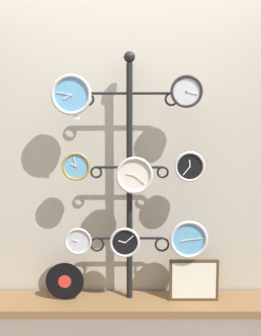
{
  "coord_description": "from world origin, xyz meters",
  "views": [
    {
      "loc": [
        0.01,
        -2.53,
        1.4
      ],
      "look_at": [
        0.0,
        0.36,
        1.08
      ],
      "focal_mm": 42.0,
      "sensor_mm": 36.0,
      "label": 1
    }
  ],
  "objects_px": {
    "clock_top_right": "(188,91)",
    "clock_bottom_left": "(79,241)",
    "display_stand": "(131,211)",
    "clock_middle_right": "(191,167)",
    "vinyl_record": "(66,281)",
    "picture_frame": "(195,280)",
    "clock_top_left": "(72,95)",
    "clock_bottom_right": "(190,239)",
    "clock_middle_left": "(77,166)",
    "clock_bottom_center": "(126,242)",
    "clock_middle_center": "(136,175)"
  },
  "relations": [
    {
      "from": "clock_middle_right",
      "to": "clock_top_right",
      "type": "bearing_deg",
      "value": -171.89
    },
    {
      "from": "display_stand",
      "to": "clock_bottom_right",
      "type": "bearing_deg",
      "value": -12.28
    },
    {
      "from": "clock_top_right",
      "to": "picture_frame",
      "type": "height_order",
      "value": "clock_top_right"
    },
    {
      "from": "clock_top_right",
      "to": "clock_bottom_right",
      "type": "bearing_deg",
      "value": -29.44
    },
    {
      "from": "clock_top_left",
      "to": "clock_bottom_left",
      "type": "relative_size",
      "value": 1.43
    },
    {
      "from": "clock_bottom_center",
      "to": "clock_middle_right",
      "type": "bearing_deg",
      "value": 4.04
    },
    {
      "from": "clock_middle_left",
      "to": "clock_bottom_left",
      "type": "bearing_deg",
      "value": -11.22
    },
    {
      "from": "display_stand",
      "to": "clock_middle_right",
      "type": "bearing_deg",
      "value": -9.45
    },
    {
      "from": "display_stand",
      "to": "clock_top_left",
      "type": "bearing_deg",
      "value": -165.27
    },
    {
      "from": "display_stand",
      "to": "vinyl_record",
      "type": "distance_m",
      "value": 0.74
    },
    {
      "from": "display_stand",
      "to": "clock_bottom_left",
      "type": "height_order",
      "value": "display_stand"
    },
    {
      "from": "clock_top_right",
      "to": "clock_middle_left",
      "type": "distance_m",
      "value": 0.97
    },
    {
      "from": "display_stand",
      "to": "clock_middle_right",
      "type": "xyz_separation_m",
      "value": [
        0.44,
        -0.07,
        0.35
      ]
    },
    {
      "from": "vinyl_record",
      "to": "picture_frame",
      "type": "xyz_separation_m",
      "value": [
        0.99,
        -0.01,
        0.01
      ]
    },
    {
      "from": "clock_top_left",
      "to": "clock_bottom_center",
      "type": "xyz_separation_m",
      "value": [
        0.38,
        0.0,
        -1.08
      ]
    },
    {
      "from": "clock_bottom_center",
      "to": "clock_middle_center",
      "type": "bearing_deg",
      "value": -6.24
    },
    {
      "from": "clock_top_right",
      "to": "picture_frame",
      "type": "bearing_deg",
      "value": 12.77
    },
    {
      "from": "clock_top_right",
      "to": "clock_bottom_left",
      "type": "relative_size",
      "value": 1.15
    },
    {
      "from": "clock_top_left",
      "to": "clock_middle_left",
      "type": "height_order",
      "value": "clock_top_left"
    },
    {
      "from": "clock_bottom_center",
      "to": "clock_bottom_right",
      "type": "bearing_deg",
      "value": 1.36
    },
    {
      "from": "clock_middle_left",
      "to": "clock_bottom_right",
      "type": "bearing_deg",
      "value": -1.24
    },
    {
      "from": "clock_top_right",
      "to": "clock_middle_left",
      "type": "xyz_separation_m",
      "value": [
        -0.8,
        0.0,
        -0.54
      ]
    },
    {
      "from": "clock_middle_right",
      "to": "vinyl_record",
      "type": "height_order",
      "value": "clock_middle_right"
    },
    {
      "from": "vinyl_record",
      "to": "clock_top_left",
      "type": "bearing_deg",
      "value": -36.81
    },
    {
      "from": "clock_middle_right",
      "to": "clock_bottom_center",
      "type": "distance_m",
      "value": 0.74
    },
    {
      "from": "clock_bottom_center",
      "to": "clock_bottom_left",
      "type": "bearing_deg",
      "value": 175.42
    },
    {
      "from": "clock_middle_center",
      "to": "clock_bottom_left",
      "type": "height_order",
      "value": "clock_middle_center"
    },
    {
      "from": "clock_top_left",
      "to": "clock_bottom_right",
      "type": "bearing_deg",
      "value": 0.85
    },
    {
      "from": "clock_middle_right",
      "to": "clock_middle_left",
      "type": "bearing_deg",
      "value": -179.7
    },
    {
      "from": "clock_top_left",
      "to": "picture_frame",
      "type": "relative_size",
      "value": 0.77
    },
    {
      "from": "vinyl_record",
      "to": "clock_bottom_right",
      "type": "bearing_deg",
      "value": -2.99
    },
    {
      "from": "clock_bottom_left",
      "to": "clock_bottom_right",
      "type": "xyz_separation_m",
      "value": [
        0.83,
        -0.02,
        0.02
      ]
    },
    {
      "from": "clock_bottom_left",
      "to": "vinyl_record",
      "type": "height_order",
      "value": "clock_bottom_left"
    },
    {
      "from": "display_stand",
      "to": "clock_top_right",
      "type": "distance_m",
      "value": 0.98
    },
    {
      "from": "clock_top_left",
      "to": "picture_frame",
      "type": "height_order",
      "value": "clock_top_left"
    },
    {
      "from": "display_stand",
      "to": "clock_top_left",
      "type": "xyz_separation_m",
      "value": [
        -0.41,
        -0.11,
        0.87
      ]
    },
    {
      "from": "display_stand",
      "to": "clock_bottom_center",
      "type": "relative_size",
      "value": 8.52
    },
    {
      "from": "display_stand",
      "to": "clock_top_right",
      "type": "xyz_separation_m",
      "value": [
        0.41,
        -0.08,
        0.89
      ]
    },
    {
      "from": "clock_middle_left",
      "to": "clock_bottom_center",
      "type": "distance_m",
      "value": 0.67
    },
    {
      "from": "clock_top_right",
      "to": "clock_bottom_left",
      "type": "xyz_separation_m",
      "value": [
        -0.79,
        -0.0,
        -1.11
      ]
    },
    {
      "from": "clock_top_left",
      "to": "vinyl_record",
      "type": "bearing_deg",
      "value": 143.19
    },
    {
      "from": "display_stand",
      "to": "clock_bottom_left",
      "type": "relative_size",
      "value": 9.47
    },
    {
      "from": "clock_top_left",
      "to": "clock_bottom_left",
      "type": "bearing_deg",
      "value": 44.03
    },
    {
      "from": "clock_bottom_right",
      "to": "picture_frame",
      "type": "xyz_separation_m",
      "value": [
        0.05,
        0.04,
        -0.33
      ]
    },
    {
      "from": "clock_middle_center",
      "to": "picture_frame",
      "type": "height_order",
      "value": "clock_middle_center"
    },
    {
      "from": "display_stand",
      "to": "clock_middle_left",
      "type": "xyz_separation_m",
      "value": [
        -0.39,
        -0.08,
        0.35
      ]
    },
    {
      "from": "clock_bottom_right",
      "to": "clock_top_right",
      "type": "bearing_deg",
      "value": 150.56
    },
    {
      "from": "clock_top_right",
      "to": "clock_middle_right",
      "type": "relative_size",
      "value": 1.03
    },
    {
      "from": "clock_middle_left",
      "to": "clock_bottom_left",
      "type": "distance_m",
      "value": 0.56
    },
    {
      "from": "clock_top_left",
      "to": "display_stand",
      "type": "bearing_deg",
      "value": 14.73
    }
  ]
}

